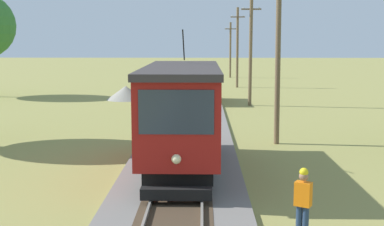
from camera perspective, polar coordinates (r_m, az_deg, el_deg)
The scene contains 8 objects.
red_tram at distance 18.10m, azimuth -1.12°, elevation 0.11°, with size 2.60×8.54×4.79m.
freight_car at distance 38.50m, azimuth 0.09°, elevation 3.55°, with size 2.40×5.20×2.31m.
utility_pole_mid at distance 23.44m, azimuth 9.59°, elevation 6.53°, with size 1.40×0.61×7.99m.
utility_pole_far at distance 36.52m, azimuth 6.57°, elevation 7.01°, with size 1.40×0.34×7.73m.
utility_pole_distant at distance 50.31m, azimuth 5.10°, elevation 7.40°, with size 1.40×0.59×7.76m.
utility_pole_horizon at distance 62.90m, azimuth 4.31°, elevation 7.12°, with size 1.40×0.40×6.72m.
gravel_pile at distance 40.38m, azimuth -7.42°, elevation 2.25°, with size 3.03×3.03×1.09m, color gray.
track_worker at distance 12.50m, azimuth 12.30°, elevation -9.56°, with size 0.45×0.40×1.78m.
Camera 1 is at (0.72, 3.26, 4.79)m, focal length 47.69 mm.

